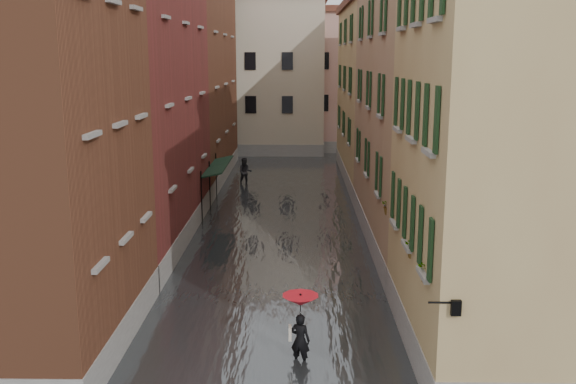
{
  "coord_description": "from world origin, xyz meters",
  "views": [
    {
      "loc": [
        0.88,
        -19.27,
        8.38
      ],
      "look_at": [
        0.49,
        6.09,
        3.0
      ],
      "focal_mm": 40.0,
      "sensor_mm": 36.0,
      "label": 1
    }
  ],
  "objects": [
    {
      "name": "building_right_far",
      "position": [
        7.0,
        24.0,
        5.75
      ],
      "size": [
        6.0,
        16.0,
        11.5
      ],
      "primitive_type": "cube",
      "color": "#A18353",
      "rests_on": "ground"
    },
    {
      "name": "building_left_mid",
      "position": [
        -7.0,
        9.0,
        6.25
      ],
      "size": [
        6.0,
        14.0,
        12.5
      ],
      "primitive_type": "cube",
      "color": "maroon",
      "rests_on": "ground"
    },
    {
      "name": "wall_lantern",
      "position": [
        4.33,
        -6.0,
        3.01
      ],
      "size": [
        0.71,
        0.22,
        0.35
      ],
      "color": "black",
      "rests_on": "ground"
    },
    {
      "name": "building_end_cream",
      "position": [
        -3.0,
        38.0,
        6.5
      ],
      "size": [
        12.0,
        9.0,
        13.0
      ],
      "primitive_type": "cube",
      "color": "#AFA68B",
      "rests_on": "ground"
    },
    {
      "name": "window_planters",
      "position": [
        4.12,
        -1.22,
        3.51
      ],
      "size": [
        0.59,
        7.74,
        0.84
      ],
      "color": "#A06A34",
      "rests_on": "ground"
    },
    {
      "name": "awning_near",
      "position": [
        -3.49,
        13.56,
        2.47
      ],
      "size": [
        1.09,
        3.08,
        2.8
      ],
      "color": "black",
      "rests_on": "ground"
    },
    {
      "name": "floodwater",
      "position": [
        0.0,
        13.0,
        0.1
      ],
      "size": [
        10.0,
        60.0,
        0.2
      ],
      "primitive_type": "cube",
      "color": "#43474A",
      "rests_on": "ground"
    },
    {
      "name": "building_right_mid",
      "position": [
        7.0,
        9.0,
        6.5
      ],
      "size": [
        6.0,
        14.0,
        13.0
      ],
      "primitive_type": "cube",
      "color": "#9A785D",
      "rests_on": "ground"
    },
    {
      "name": "building_left_far",
      "position": [
        -7.0,
        24.0,
        7.0
      ],
      "size": [
        6.0,
        16.0,
        14.0
      ],
      "primitive_type": "cube",
      "color": "brown",
      "rests_on": "ground"
    },
    {
      "name": "ground",
      "position": [
        0.0,
        0.0,
        0.0
      ],
      "size": [
        120.0,
        120.0,
        0.0
      ],
      "primitive_type": "plane",
      "color": "#5A5B5D",
      "rests_on": "ground"
    },
    {
      "name": "pedestrian_main",
      "position": [
        0.96,
        -2.92,
        1.31
      ],
      "size": [
        1.01,
        1.01,
        2.06
      ],
      "color": "black",
      "rests_on": "ground"
    },
    {
      "name": "building_right_near",
      "position": [
        7.0,
        -2.0,
        5.75
      ],
      "size": [
        6.0,
        8.0,
        11.5
      ],
      "primitive_type": "cube",
      "color": "#A18353",
      "rests_on": "ground"
    },
    {
      "name": "pedestrian_far",
      "position": [
        -2.57,
        21.98,
        0.95
      ],
      "size": [
        1.0,
        0.82,
        1.9
      ],
      "primitive_type": "imported",
      "rotation": [
        0.0,
        0.0,
        0.12
      ],
      "color": "black",
      "rests_on": "ground"
    },
    {
      "name": "awning_far",
      "position": [
        -3.49,
        16.51,
        2.46
      ],
      "size": [
        1.09,
        2.88,
        2.8
      ],
      "color": "black",
      "rests_on": "ground"
    },
    {
      "name": "building_left_near",
      "position": [
        -7.0,
        -2.0,
        6.5
      ],
      "size": [
        6.0,
        8.0,
        13.0
      ],
      "primitive_type": "cube",
      "color": "brown",
      "rests_on": "ground"
    },
    {
      "name": "building_end_pink",
      "position": [
        6.0,
        40.0,
        6.0
      ],
      "size": [
        10.0,
        9.0,
        12.0
      ],
      "primitive_type": "cube",
      "color": "tan",
      "rests_on": "ground"
    }
  ]
}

